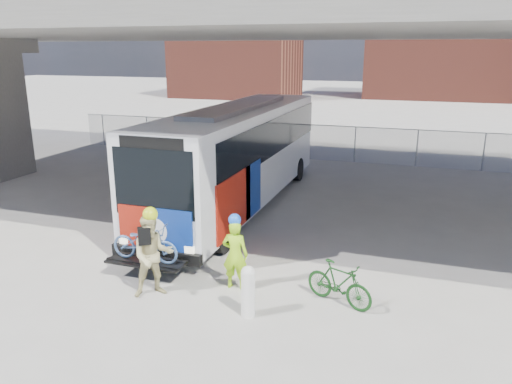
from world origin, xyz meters
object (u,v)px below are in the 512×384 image
at_px(cyclist_hivis, 235,253).
at_px(bike_parked, 339,283).
at_px(bollard, 248,289).
at_px(cyclist_tan, 153,254).
at_px(bus, 239,149).

xyz_separation_m(cyclist_hivis, bike_parked, (2.49, 0.00, -0.40)).
height_order(cyclist_hivis, bike_parked, cyclist_hivis).
xyz_separation_m(bollard, cyclist_hivis, (-0.74, 1.15, 0.28)).
relative_size(bollard, bike_parked, 0.69).
bearing_deg(cyclist_tan, bollard, -41.57).
height_order(bollard, cyclist_tan, cyclist_tan).
xyz_separation_m(bus, cyclist_tan, (0.62, -7.26, -1.09)).
relative_size(cyclist_hivis, cyclist_tan, 0.87).
bearing_deg(bollard, cyclist_tan, 175.14).
xyz_separation_m(bollard, cyclist_tan, (-2.41, 0.20, 0.40)).
xyz_separation_m(bollard, bike_parked, (1.75, 1.15, -0.12)).
bearing_deg(cyclist_tan, cyclist_hivis, -7.13).
height_order(bollard, cyclist_hivis, cyclist_hivis).
relative_size(bus, bike_parked, 7.68).
xyz_separation_m(cyclist_tan, bike_parked, (4.16, 0.95, -0.51)).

